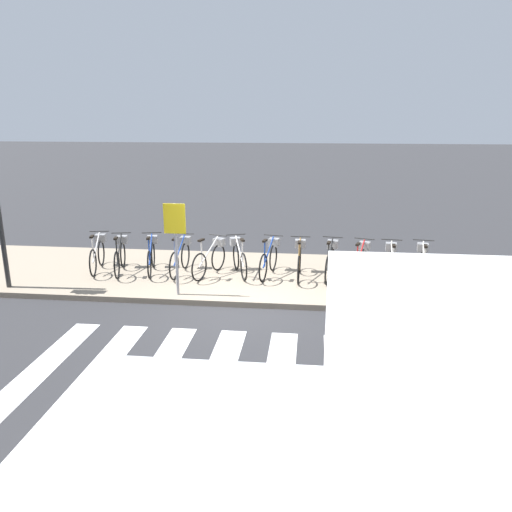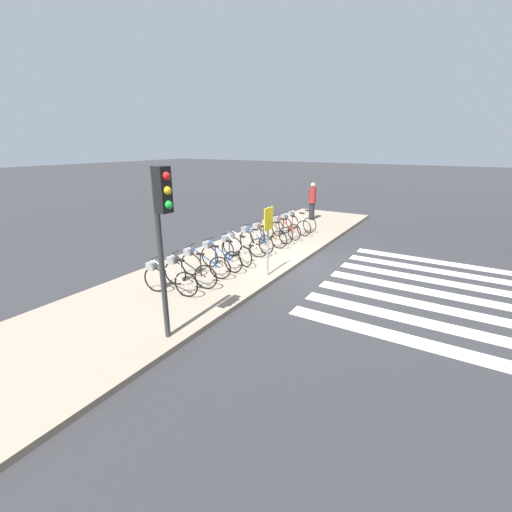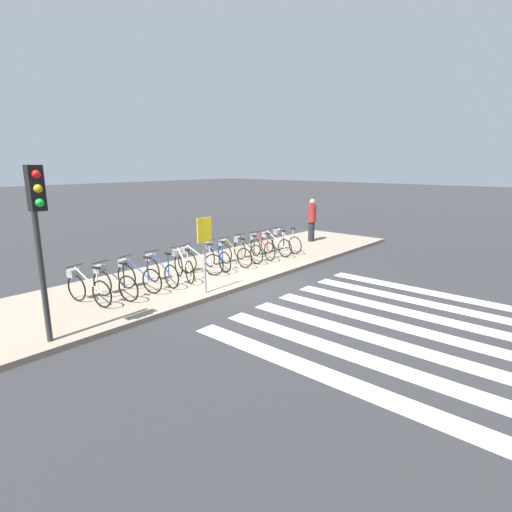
# 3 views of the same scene
# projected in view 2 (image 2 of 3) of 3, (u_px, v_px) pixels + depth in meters

# --- Properties ---
(ground_plane) EXTENTS (120.00, 120.00, 0.00)m
(ground_plane) POSITION_uv_depth(u_px,v_px,m) (298.00, 267.00, 10.54)
(ground_plane) COLOR #2D2D30
(sidewalk) EXTENTS (17.31, 3.69, 0.12)m
(sidewalk) POSITION_uv_depth(u_px,v_px,m) (248.00, 255.00, 11.43)
(sidewalk) COLOR gray
(sidewalk) RESTS_ON ground_plane
(road_crosswalk) EXTENTS (5.85, 8.00, 0.01)m
(road_crosswalk) POSITION_uv_depth(u_px,v_px,m) (497.00, 305.00, 8.01)
(road_crosswalk) COLOR silver
(road_crosswalk) RESTS_ON ground_plane
(parked_bicycle_0) EXTENTS (0.47, 1.49, 0.93)m
(parked_bicycle_0) POSITION_uv_depth(u_px,v_px,m) (167.00, 278.00, 8.23)
(parked_bicycle_0) COLOR black
(parked_bicycle_0) RESTS_ON sidewalk
(parked_bicycle_1) EXTENTS (0.49, 1.48, 0.93)m
(parked_bicycle_1) POSITION_uv_depth(u_px,v_px,m) (187.00, 271.00, 8.66)
(parked_bicycle_1) COLOR black
(parked_bicycle_1) RESTS_ON sidewalk
(parked_bicycle_2) EXTENTS (0.50, 1.48, 0.93)m
(parked_bicycle_2) POSITION_uv_depth(u_px,v_px,m) (202.00, 262.00, 9.29)
(parked_bicycle_2) COLOR black
(parked_bicycle_2) RESTS_ON sidewalk
(parked_bicycle_3) EXTENTS (0.46, 1.51, 0.93)m
(parked_bicycle_3) POSITION_uv_depth(u_px,v_px,m) (218.00, 255.00, 9.87)
(parked_bicycle_3) COLOR black
(parked_bicycle_3) RESTS_ON sidewalk
(parked_bicycle_4) EXTENTS (0.62, 1.44, 0.93)m
(parked_bicycle_4) POSITION_uv_depth(u_px,v_px,m) (234.00, 249.00, 10.43)
(parked_bicycle_4) COLOR black
(parked_bicycle_4) RESTS_ON sidewalk
(parked_bicycle_5) EXTENTS (0.64, 1.43, 0.93)m
(parked_bicycle_5) POSITION_uv_depth(u_px,v_px,m) (243.00, 244.00, 11.00)
(parked_bicycle_5) COLOR black
(parked_bicycle_5) RESTS_ON sidewalk
(parked_bicycle_6) EXTENTS (0.46, 1.49, 0.93)m
(parked_bicycle_6) POSITION_uv_depth(u_px,v_px,m) (254.00, 239.00, 11.58)
(parked_bicycle_6) COLOR black
(parked_bicycle_6) RESTS_ON sidewalk
(parked_bicycle_7) EXTENTS (0.46, 1.51, 0.93)m
(parked_bicycle_7) POSITION_uv_depth(u_px,v_px,m) (266.00, 235.00, 12.10)
(parked_bicycle_7) COLOR black
(parked_bicycle_7) RESTS_ON sidewalk
(parked_bicycle_8) EXTENTS (0.46, 1.50, 0.93)m
(parked_bicycle_8) POSITION_uv_depth(u_px,v_px,m) (274.00, 231.00, 12.69)
(parked_bicycle_8) COLOR black
(parked_bicycle_8) RESTS_ON sidewalk
(parked_bicycle_9) EXTENTS (0.58, 1.46, 0.93)m
(parked_bicycle_9) POSITION_uv_depth(u_px,v_px,m) (284.00, 227.00, 13.20)
(parked_bicycle_9) COLOR black
(parked_bicycle_9) RESTS_ON sidewalk
(parked_bicycle_10) EXTENTS (0.46, 1.51, 0.93)m
(parked_bicycle_10) POSITION_uv_depth(u_px,v_px,m) (292.00, 224.00, 13.72)
(parked_bicycle_10) COLOR black
(parked_bicycle_10) RESTS_ON sidewalk
(parked_bicycle_11) EXTENTS (0.46, 1.50, 0.93)m
(parked_bicycle_11) POSITION_uv_depth(u_px,v_px,m) (299.00, 221.00, 14.29)
(parked_bicycle_11) COLOR black
(parked_bicycle_11) RESTS_ON sidewalk
(pedestrian) EXTENTS (0.34, 0.34, 1.75)m
(pedestrian) POSITION_uv_depth(u_px,v_px,m) (312.00, 200.00, 16.26)
(pedestrian) COLOR #23232D
(pedestrian) RESTS_ON sidewalk
(traffic_light) EXTENTS (0.24, 0.40, 3.14)m
(traffic_light) POSITION_uv_depth(u_px,v_px,m) (162.00, 220.00, 5.74)
(traffic_light) COLOR #2D2D2D
(traffic_light) RESTS_ON sidewalk
(sign_post) EXTENTS (0.44, 0.07, 1.90)m
(sign_post) POSITION_uv_depth(u_px,v_px,m) (268.00, 230.00, 9.11)
(sign_post) COLOR #99999E
(sign_post) RESTS_ON sidewalk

